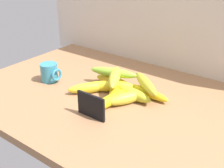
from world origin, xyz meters
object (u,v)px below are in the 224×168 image
(coffee_mug, at_px, (50,72))
(banana_9, at_px, (113,73))
(banana_2, at_px, (148,93))
(banana_0, at_px, (111,100))
(banana_4, at_px, (112,80))
(banana_1, at_px, (114,92))
(banana_10, at_px, (146,84))
(chalkboard_sign, at_px, (91,107))
(banana_11, at_px, (115,77))
(banana_7, at_px, (108,86))
(banana_8, at_px, (90,88))
(banana_6, at_px, (117,85))
(banana_3, at_px, (127,98))
(banana_5, at_px, (132,93))

(coffee_mug, distance_m, banana_9, 0.27)
(coffee_mug, bearing_deg, banana_2, 16.95)
(banana_0, bearing_deg, banana_4, 124.84)
(banana_1, height_order, banana_10, banana_10)
(chalkboard_sign, xyz_separation_m, banana_11, (-0.05, 0.21, 0.02))
(banana_4, distance_m, banana_7, 0.06)
(banana_0, xyz_separation_m, banana_7, (-0.07, 0.08, 0.00))
(chalkboard_sign, distance_m, banana_9, 0.25)
(coffee_mug, xyz_separation_m, banana_1, (0.30, 0.05, -0.02))
(banana_9, bearing_deg, banana_2, -1.52)
(banana_0, xyz_separation_m, banana_9, (-0.09, 0.14, 0.04))
(banana_8, distance_m, banana_10, 0.22)
(banana_2, xyz_separation_m, banana_7, (-0.15, -0.05, 0.00))
(banana_6, xyz_separation_m, banana_10, (0.12, 0.02, 0.04))
(coffee_mug, xyz_separation_m, banana_7, (0.25, 0.07, -0.02))
(chalkboard_sign, bearing_deg, banana_0, 88.00)
(banana_2, relative_size, banana_8, 1.03)
(chalkboard_sign, height_order, banana_8, chalkboard_sign)
(banana_8, bearing_deg, banana_10, 28.04)
(chalkboard_sign, xyz_separation_m, banana_3, (0.04, 0.15, -0.02))
(chalkboard_sign, relative_size, banana_8, 0.64)
(banana_6, xyz_separation_m, banana_8, (-0.06, -0.08, 0.00))
(banana_3, bearing_deg, banana_0, -132.09)
(banana_9, xyz_separation_m, banana_10, (0.15, -0.01, -0.00))
(banana_2, bearing_deg, banana_9, 178.48)
(coffee_mug, height_order, banana_9, coffee_mug)
(banana_1, height_order, banana_4, banana_1)
(banana_2, height_order, banana_7, banana_7)
(banana_2, height_order, banana_10, banana_10)
(banana_2, distance_m, banana_7, 0.16)
(banana_4, distance_m, banana_11, 0.06)
(banana_6, bearing_deg, banana_5, -19.06)
(chalkboard_sign, xyz_separation_m, coffee_mug, (-0.32, 0.11, -0.00))
(banana_0, distance_m, banana_9, 0.17)
(chalkboard_sign, distance_m, banana_8, 0.18)
(banana_7, bearing_deg, coffee_mug, -164.66)
(banana_0, distance_m, banana_7, 0.11)
(chalkboard_sign, bearing_deg, banana_7, 110.74)
(chalkboard_sign, height_order, banana_11, chalkboard_sign)
(chalkboard_sign, relative_size, banana_1, 0.67)
(banana_8, xyz_separation_m, banana_11, (0.07, 0.07, 0.03))
(banana_0, height_order, banana_9, banana_9)
(banana_4, xyz_separation_m, banana_6, (0.04, -0.02, -0.00))
(banana_4, distance_m, banana_8, 0.11)
(banana_0, distance_m, banana_10, 0.15)
(chalkboard_sign, distance_m, banana_10, 0.24)
(banana_2, bearing_deg, banana_4, 178.50)
(banana_5, bearing_deg, banana_2, 48.47)
(banana_0, distance_m, banana_5, 0.09)
(banana_2, distance_m, banana_9, 0.17)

